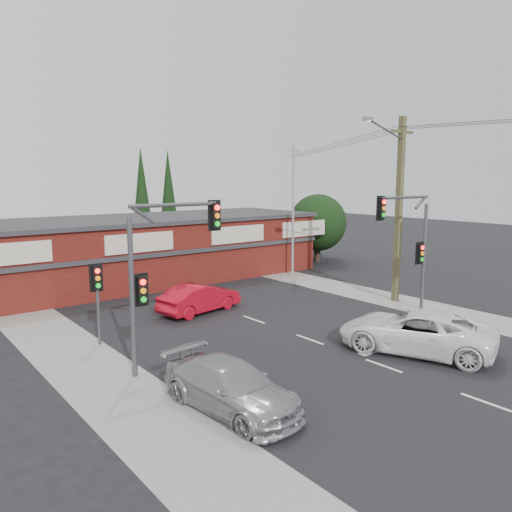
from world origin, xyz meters
TOP-DOWN VIEW (x-y plane):
  - ground at (0.00, 0.00)m, footprint 120.00×120.00m
  - road_strip at (0.00, 5.00)m, footprint 14.00×70.00m
  - verge_left at (-8.50, 5.00)m, footprint 3.00×70.00m
  - verge_right at (8.50, 5.00)m, footprint 3.00×70.00m
  - stop_line at (3.50, -1.50)m, footprint 6.50×0.35m
  - white_suv at (2.23, -2.52)m, footprint 4.83×6.54m
  - silver_suv at (-6.35, -2.07)m, footprint 2.47×5.08m
  - red_sedan at (-1.29, 7.73)m, footprint 4.72×2.39m
  - lane_dashes at (0.00, -2.73)m, footprint 0.12×32.14m
  - shop_building at (-0.99, 16.99)m, footprint 27.30×8.40m
  - tree_cluster at (14.69, 15.44)m, footprint 5.90×5.10m
  - conifer_near at (3.50, 24.00)m, footprint 1.80×1.80m
  - conifer_far at (7.00, 26.00)m, footprint 1.80×1.80m
  - traffic_mast_left at (-6.43, 2.00)m, footprint 3.77×0.27m
  - traffic_mast_right at (6.86, 1.00)m, footprint 3.96×0.27m
  - pedestal_signal at (-7.20, 6.01)m, footprint 0.55×0.27m
  - utility_pole at (8.36, 2.99)m, footprint 4.38×0.59m
  - steel_pole at (9.00, 12.00)m, footprint 1.20×0.16m
  - power_lines at (8.47, -2.47)m, footprint 2.01×29.00m

SIDE VIEW (x-z plane):
  - ground at x=0.00m, z-range 0.00..0.00m
  - road_strip at x=0.00m, z-range 0.00..0.01m
  - verge_left at x=-8.50m, z-range 0.00..0.02m
  - verge_right at x=8.50m, z-range 0.00..0.02m
  - stop_line at x=3.50m, z-range 0.01..0.02m
  - lane_dashes at x=0.00m, z-range 0.01..0.02m
  - silver_suv at x=-6.35m, z-range 0.00..1.42m
  - red_sedan at x=-1.29m, z-range 0.00..1.49m
  - white_suv at x=2.23m, z-range 0.00..1.65m
  - shop_building at x=-0.99m, z-range 0.02..4.25m
  - pedestal_signal at x=-7.20m, z-range 0.72..4.09m
  - tree_cluster at x=14.69m, z-range 0.15..5.65m
  - traffic_mast_left at x=-6.43m, z-range 0.94..6.92m
  - traffic_mast_right at x=6.86m, z-range 0.96..6.93m
  - steel_pole at x=9.00m, z-range 0.20..9.20m
  - utility_pole at x=8.36m, z-range 0.40..10.40m
  - conifer_near at x=3.50m, z-range 0.85..10.10m
  - conifer_far at x=7.00m, z-range 0.85..10.10m
  - power_lines at x=8.47m, z-range 8.43..9.65m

